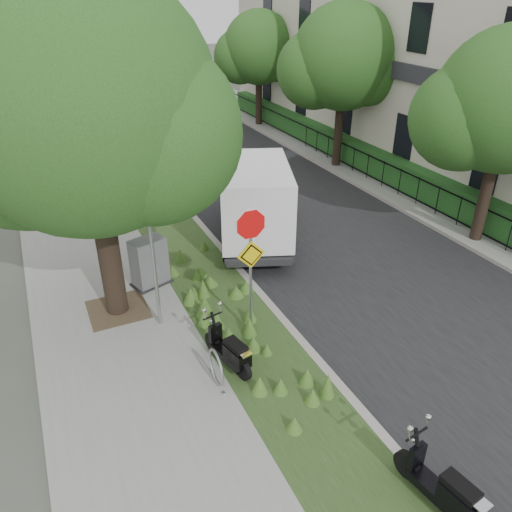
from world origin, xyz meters
The scene contains 21 objects.
ground centered at (0.00, 0.00, 0.00)m, with size 120.00×120.00×0.00m, color #4C5147.
sidewalk_near centered at (-4.25, 10.00, 0.06)m, with size 3.50×60.00×0.12m, color gray.
verge centered at (-1.50, 10.00, 0.06)m, with size 2.00×60.00×0.12m, color #26401B.
kerb_near centered at (-0.50, 10.00, 0.07)m, with size 0.20×60.00×0.13m, color #9E9991.
road centered at (3.00, 10.00, 0.01)m, with size 7.00×60.00×0.01m, color black.
kerb_far centered at (6.50, 10.00, 0.07)m, with size 0.20×60.00×0.13m, color #9E9991.
footpath_far centered at (8.20, 10.00, 0.06)m, with size 3.20×60.00×0.12m, color gray.
street_tree_main centered at (-4.08, 2.86, 4.80)m, with size 6.21×5.54×7.66m.
bare_post centered at (-3.20, 1.80, 2.12)m, with size 0.08×0.08×4.00m.
bike_hoop centered at (-2.70, -0.60, 0.50)m, with size 0.06×0.78×0.77m.
sign_assembly centered at (-1.40, 0.58, 2.33)m, with size 0.94×0.08×3.22m.
fence_far centered at (7.20, 10.00, 0.67)m, with size 0.04×24.00×1.00m.
hedge_far centered at (7.90, 10.00, 0.67)m, with size 1.00×24.00×1.10m, color #1A4A1B.
terrace_houses centered at (11.49, 10.00, 4.16)m, with size 7.40×26.40×8.20m.
far_tree_a centered at (6.94, 2.05, 4.13)m, with size 4.60×4.10×6.22m.
far_tree_b centered at (6.94, 10.05, 4.37)m, with size 4.83×4.31×6.56m.
far_tree_c centered at (6.94, 18.04, 3.95)m, with size 4.37×3.89×5.93m.
scooter_near centered at (-2.26, -0.36, 0.48)m, with size 0.55×1.55×0.75m.
scooter_far centered at (-0.57, -4.68, 0.50)m, with size 0.50×1.64×0.78m.
box_truck centered at (0.72, 5.05, 1.44)m, with size 3.48×5.23×2.21m.
utility_cabinet centered at (-2.94, 3.65, 0.75)m, with size 1.14×0.93×1.31m.
Camera 1 is at (-5.19, -7.81, 7.19)m, focal length 35.00 mm.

